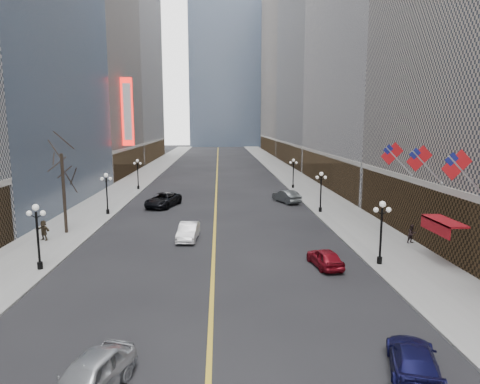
{
  "coord_description": "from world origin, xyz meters",
  "views": [
    {
      "loc": [
        0.5,
        1.38,
        10.0
      ],
      "look_at": [
        1.4,
        20.08,
        6.98
      ],
      "focal_mm": 32.0,
      "sensor_mm": 36.0,
      "label": 1
    }
  ],
  "objects": [
    {
      "name": "sidewalk_east",
      "position": [
        14.0,
        70.0,
        0.07
      ],
      "size": [
        6.0,
        230.0,
        0.15
      ],
      "primitive_type": "cube",
      "color": "gray",
      "rests_on": "ground"
    },
    {
      "name": "sidewalk_west",
      "position": [
        -14.0,
        70.0,
        0.07
      ],
      "size": [
        6.0,
        230.0,
        0.15
      ],
      "primitive_type": "cube",
      "color": "gray",
      "rests_on": "ground"
    },
    {
      "name": "lane_line",
      "position": [
        0.0,
        80.0,
        0.01
      ],
      "size": [
        0.25,
        200.0,
        0.02
      ],
      "primitive_type": "cube",
      "color": "gold",
      "rests_on": "ground"
    },
    {
      "name": "bldg_east_c",
      "position": [
        29.88,
        106.0,
        24.18
      ],
      "size": [
        26.6,
        40.6,
        48.8
      ],
      "color": "#969799",
      "rests_on": "ground"
    },
    {
      "name": "bldg_east_d",
      "position": [
        29.9,
        149.0,
        31.17
      ],
      "size": [
        26.6,
        46.6,
        62.8
      ],
      "color": "#9F9284",
      "rests_on": "ground"
    },
    {
      "name": "bldg_west_c",
      "position": [
        -29.88,
        87.0,
        25.19
      ],
      "size": [
        26.6,
        30.6,
        50.8
      ],
      "color": "#9F9284",
      "rests_on": "ground"
    },
    {
      "name": "bldg_west_d",
      "position": [
        -29.92,
        121.0,
        36.17
      ],
      "size": [
        26.6,
        38.6,
        72.8
      ],
      "color": "beige",
      "rests_on": "ground"
    },
    {
      "name": "streetlamp_east_1",
      "position": [
        11.8,
        30.0,
        2.9
      ],
      "size": [
        1.26,
        0.44,
        4.52
      ],
      "color": "black",
      "rests_on": "sidewalk_east"
    },
    {
      "name": "streetlamp_east_2",
      "position": [
        11.8,
        48.0,
        2.9
      ],
      "size": [
        1.26,
        0.44,
        4.52
      ],
      "color": "black",
      "rests_on": "sidewalk_east"
    },
    {
      "name": "streetlamp_east_3",
      "position": [
        11.8,
        66.0,
        2.9
      ],
      "size": [
        1.26,
        0.44,
        4.52
      ],
      "color": "black",
      "rests_on": "sidewalk_east"
    },
    {
      "name": "streetlamp_west_1",
      "position": [
        -11.8,
        30.0,
        2.9
      ],
      "size": [
        1.26,
        0.44,
        4.52
      ],
      "color": "black",
      "rests_on": "sidewalk_west"
    },
    {
      "name": "streetlamp_west_2",
      "position": [
        -11.8,
        48.0,
        2.9
      ],
      "size": [
        1.26,
        0.44,
        4.52
      ],
      "color": "black",
      "rests_on": "sidewalk_west"
    },
    {
      "name": "streetlamp_west_3",
      "position": [
        -11.8,
        66.0,
        2.9
      ],
      "size": [
        1.26,
        0.44,
        4.52
      ],
      "color": "black",
      "rests_on": "sidewalk_west"
    },
    {
      "name": "flag_3",
      "position": [
        15.31,
        27.0,
        7.29
      ],
      "size": [
        2.87,
        0.12,
        2.87
      ],
      "color": "#B2B2B7",
      "rests_on": "ground"
    },
    {
      "name": "flag_4",
      "position": [
        15.31,
        32.0,
        7.29
      ],
      "size": [
        2.87,
        0.12,
        2.87
      ],
      "color": "#B2B2B7",
      "rests_on": "ground"
    },
    {
      "name": "flag_5",
      "position": [
        15.31,
        37.0,
        7.29
      ],
      "size": [
        2.87,
        0.12,
        2.87
      ],
      "color": "#B2B2B7",
      "rests_on": "ground"
    },
    {
      "name": "awning_c",
      "position": [
        16.11,
        30.0,
        3.08
      ],
      "size": [
        1.4,
        4.0,
        0.93
      ],
      "color": "maroon",
      "rests_on": "ground"
    },
    {
      "name": "theatre_marquee",
      "position": [
        -15.88,
        80.0,
        12.0
      ],
      "size": [
        2.0,
        0.55,
        12.0
      ],
      "color": "red",
      "rests_on": "ground"
    },
    {
      "name": "tree_west_far",
      "position": [
        -13.5,
        40.0,
        6.24
      ],
      "size": [
        3.6,
        3.6,
        7.92
      ],
      "color": "#2D231C",
      "rests_on": "sidewalk_west"
    },
    {
      "name": "car_nb_near",
      "position": [
        -4.36,
        15.99,
        0.78
      ],
      "size": [
        3.19,
        4.93,
        1.56
      ],
      "primitive_type": "imported",
      "rotation": [
        0.0,
        0.0,
        -0.32
      ],
      "color": "#A9ADB1",
      "rests_on": "ground"
    },
    {
      "name": "car_nb_mid",
      "position": [
        -2.25,
        37.56,
        0.73
      ],
      "size": [
        1.85,
        4.53,
        1.46
      ],
      "primitive_type": "imported",
      "rotation": [
        0.0,
        0.0,
        -0.07
      ],
      "color": "white",
      "rests_on": "ground"
    },
    {
      "name": "car_nb_far",
      "position": [
        -6.35,
        52.58,
        0.84
      ],
      "size": [
        4.44,
        6.6,
        1.68
      ],
      "primitive_type": "imported",
      "rotation": [
        0.0,
        0.0,
        -0.3
      ],
      "color": "black",
      "rests_on": "ground"
    },
    {
      "name": "car_sb_near",
      "position": [
        8.18,
        16.78,
        0.66
      ],
      "size": [
        3.13,
        4.88,
        1.32
      ],
      "primitive_type": "imported",
      "rotation": [
        0.0,
        0.0,
        2.83
      ],
      "color": "#111242",
      "rests_on": "ground"
    },
    {
      "name": "car_sb_mid",
      "position": [
        7.85,
        29.93,
        0.67
      ],
      "size": [
        2.16,
        4.12,
        1.34
      ],
      "primitive_type": "imported",
      "rotation": [
        0.0,
        0.0,
        3.29
      ],
      "color": "maroon",
      "rests_on": "ground"
    },
    {
      "name": "car_sb_far",
      "position": [
        9.0,
        54.63,
        0.8
      ],
      "size": [
        3.33,
        5.17,
        1.61
      ],
      "primitive_type": "imported",
      "rotation": [
        0.0,
        0.0,
        3.51
      ],
      "color": "#43484A",
      "rests_on": "ground"
    },
    {
      "name": "ped_east_walk",
      "position": [
        16.4,
        35.02,
        0.95
      ],
      "size": [
        0.87,
        0.64,
        1.59
      ],
      "primitive_type": "imported",
      "rotation": [
        0.0,
        0.0,
        0.32
      ],
      "color": "black",
      "rests_on": "sidewalk_east"
    },
    {
      "name": "ped_west_far",
      "position": [
        -14.47,
        37.44,
        1.01
      ],
      "size": [
        1.64,
        1.11,
        1.72
      ],
      "primitive_type": "imported",
      "rotation": [
        0.0,
        0.0,
        -0.45
      ],
      "color": "#31271B",
      "rests_on": "sidewalk_west"
    }
  ]
}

